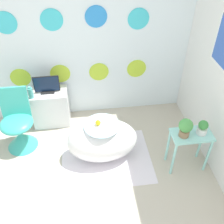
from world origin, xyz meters
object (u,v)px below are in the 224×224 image
Objects in this scene: vase at (31,93)px; potted_plant_right at (203,128)px; bathtub at (102,140)px; chair at (19,131)px; tv at (47,85)px; potted_plant_left at (185,127)px.

vase is 2.31m from potted_plant_right.
chair is (-1.11, 0.35, -0.01)m from bathtub.
vase is (-0.22, -0.11, -0.03)m from tv.
vase is 2.12m from potted_plant_left.
chair reaches higher than bathtub.
chair is at bearing 164.04° from potted_plant_right.
tv is at bearing 131.35° from bathtub.
potted_plant_left is (1.65, -1.11, 0.02)m from tv.
tv is (0.41, 0.45, 0.41)m from chair.
chair is 2.41× the size of tv.
bathtub is 1.17m from chair.
potted_plant_left is at bearing -177.18° from potted_plant_right.
vase is at bearing 60.50° from chair.
bathtub is 3.77× the size of potted_plant_left.
potted_plant_left reaches higher than potted_plant_right.
potted_plant_left is at bearing -34.06° from tv.
chair is at bearing -119.50° from vase.
chair reaches higher than tv.
vase is at bearing 151.68° from potted_plant_left.
bathtub is at bearing -17.30° from chair.
potted_plant_left is (0.95, -0.32, 0.41)m from bathtub.
bathtub is 4.85× the size of potted_plant_right.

